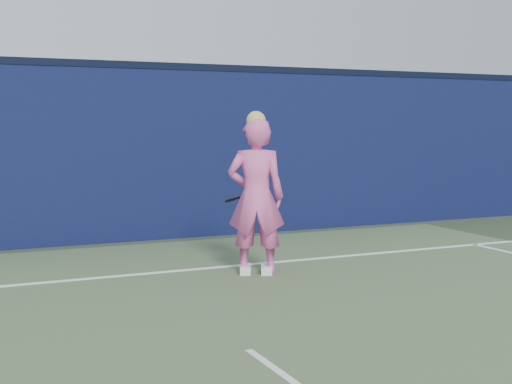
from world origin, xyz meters
name	(u,v)px	position (x,y,z in m)	size (l,w,h in m)	color
backstop_wall	(95,156)	(0.00, 6.50, 1.25)	(24.00, 0.40, 2.50)	#0D153C
wall_cap	(93,64)	(0.00, 6.50, 2.55)	(24.00, 0.42, 0.10)	black
player	(256,196)	(1.20, 3.52, 0.89)	(0.76, 0.65, 1.85)	#EC5BA6
racket	(255,194)	(1.36, 3.91, 0.88)	(0.48, 0.29, 0.29)	black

